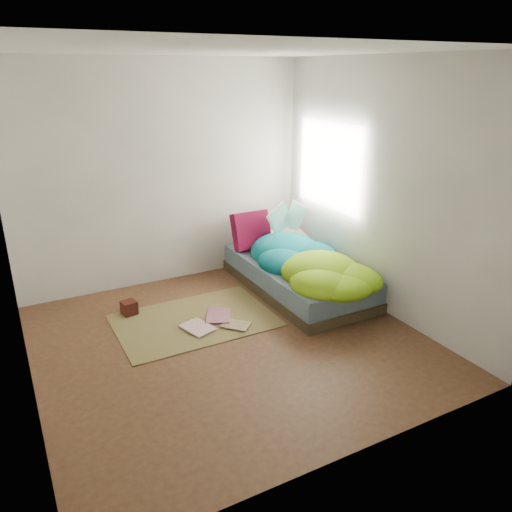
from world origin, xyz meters
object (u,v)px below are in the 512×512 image
Objects in this scene: floor_book_a at (188,332)px; floor_book_b at (206,317)px; wooden_box at (129,308)px; open_book at (288,210)px; bed at (297,276)px; pillow_magenta at (251,230)px.

floor_book_b is (0.28, 0.22, 0.00)m from floor_book_a.
wooden_box is 0.83m from floor_book_b.
floor_book_a is (-1.70, -0.92, -0.81)m from open_book.
bed is 4.26× the size of pillow_magenta.
pillow_magenta is 0.91× the size of open_book.
open_book is 1.51× the size of floor_book_b.
wooden_box is at bearing 171.51° from floor_book_b.
bed is 0.85m from pillow_magenta.
wooden_box is at bearing 102.66° from floor_book_a.
floor_book_b is at bearing -139.02° from pillow_magenta.
bed reaches higher than floor_book_a.
pillow_magenta is (-0.25, 0.70, 0.41)m from bed.
pillow_magenta reaches higher than floor_book_b.
pillow_magenta is at bearing 109.32° from bed.
pillow_magenta reaches higher than wooden_box.
open_book reaches higher than floor_book_a.
floor_book_a is at bearing -165.11° from bed.
floor_book_b reaches higher than floor_book_a.
floor_book_b is (-1.25, -0.19, -0.14)m from bed.
open_book reaches higher than wooden_box.
floor_book_a is at bearing -139.82° from pillow_magenta.
bed is 1.27m from floor_book_b.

